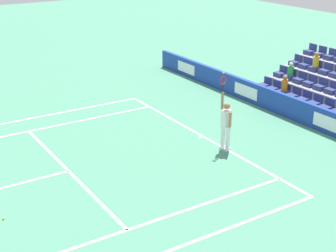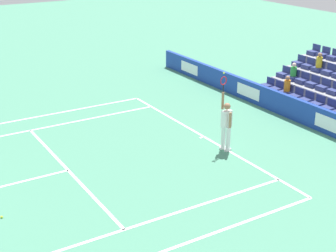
% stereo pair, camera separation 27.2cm
% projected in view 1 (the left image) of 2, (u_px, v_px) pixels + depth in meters
% --- Properties ---
extents(line_baseline, '(10.97, 0.10, 0.01)m').
position_uv_depth(line_baseline, '(203.00, 137.00, 19.27)').
color(line_baseline, white).
rests_on(line_baseline, ground).
extents(line_service, '(8.23, 0.10, 0.01)m').
position_uv_depth(line_service, '(68.00, 171.00, 16.54)').
color(line_service, white).
rests_on(line_service, ground).
extents(line_singles_sideline_left, '(0.10, 11.89, 0.01)m').
position_uv_depth(line_singles_sideline_left, '(17.00, 134.00, 19.55)').
color(line_singles_sideline_left, white).
rests_on(line_singles_sideline_left, ground).
extents(line_singles_sideline_right, '(0.10, 11.89, 0.01)m').
position_uv_depth(line_singles_sideline_right, '(112.00, 235.00, 13.08)').
color(line_singles_sideline_right, white).
rests_on(line_singles_sideline_right, ground).
extents(line_doubles_sideline_left, '(0.10, 11.89, 0.01)m').
position_uv_depth(line_doubles_sideline_left, '(8.00, 123.00, 20.63)').
color(line_doubles_sideline_left, white).
rests_on(line_doubles_sideline_left, ground).
extents(line_centre_mark, '(0.10, 0.20, 0.01)m').
position_uv_depth(line_centre_mark, '(201.00, 137.00, 19.22)').
color(line_centre_mark, white).
rests_on(line_centre_mark, ground).
extents(sponsor_barrier, '(19.48, 0.22, 0.95)m').
position_uv_depth(sponsor_barrier, '(285.00, 105.00, 21.22)').
color(sponsor_barrier, '#193899').
rests_on(sponsor_barrier, ground).
extents(tennis_player, '(0.53, 0.39, 2.85)m').
position_uv_depth(tennis_player, '(226.00, 124.00, 17.81)').
color(tennis_player, white).
rests_on(tennis_player, ground).
extents(stadium_stand, '(5.58, 3.80, 2.60)m').
position_uv_depth(stadium_stand, '(333.00, 90.00, 22.60)').
color(stadium_stand, gray).
rests_on(stadium_stand, ground).
extents(loose_tennis_ball, '(0.07, 0.07, 0.07)m').
position_uv_depth(loose_tennis_ball, '(3.00, 218.00, 13.78)').
color(loose_tennis_ball, '#D1E533').
rests_on(loose_tennis_ball, ground).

